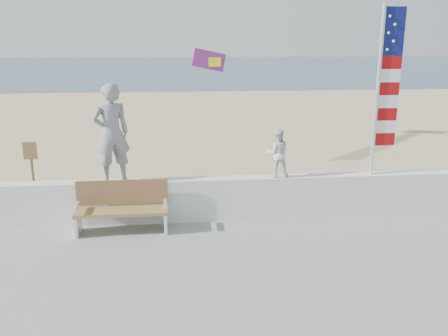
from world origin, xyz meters
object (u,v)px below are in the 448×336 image
Objects in this scene: adult at (111,133)px; flag at (384,84)px; child at (277,153)px; bench at (122,206)px.

flag reaches higher than adult.
adult reaches higher than child.
bench is 5.86m from flag.
child is 2.59m from flag.
flag is at bearing 4.83° from bench.
adult is 5.63m from flag.
flag is at bearing -176.36° from child.
adult is at bearing 180.00° from flag.
adult is 0.57× the size of flag.
child is 0.56× the size of bench.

